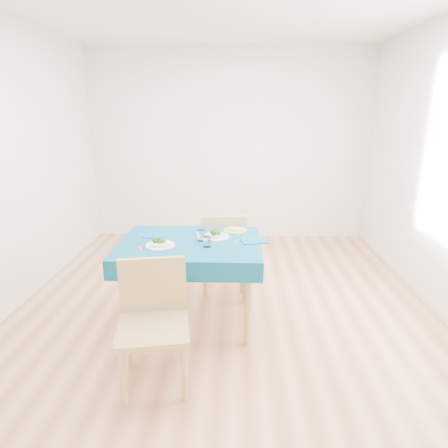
{
  "coord_description": "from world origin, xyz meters",
  "views": [
    {
      "loc": [
        0.11,
        -3.24,
        1.81
      ],
      "look_at": [
        0.0,
        0.0,
        0.85
      ],
      "focal_mm": 30.0,
      "sensor_mm": 36.0,
      "label": 1
    }
  ],
  "objects_px": {
    "chair_far": "(222,237)",
    "bowl_near": "(160,242)",
    "side_plate": "(235,230)",
    "table": "(191,282)",
    "bowl_far": "(216,233)",
    "chair_near": "(152,307)"
  },
  "relations": [
    {
      "from": "chair_far",
      "to": "bowl_near",
      "type": "relative_size",
      "value": 4.66
    },
    {
      "from": "side_plate",
      "to": "bowl_near",
      "type": "bearing_deg",
      "value": -144.58
    },
    {
      "from": "table",
      "to": "bowl_far",
      "type": "bearing_deg",
      "value": 30.28
    },
    {
      "from": "bowl_far",
      "to": "side_plate",
      "type": "height_order",
      "value": "bowl_far"
    },
    {
      "from": "chair_near",
      "to": "bowl_near",
      "type": "xyz_separation_m",
      "value": [
        -0.08,
        0.7,
        0.21
      ]
    },
    {
      "from": "chair_far",
      "to": "chair_near",
      "type": "bearing_deg",
      "value": 65.78
    },
    {
      "from": "table",
      "to": "chair_near",
      "type": "distance_m",
      "value": 0.86
    },
    {
      "from": "bowl_near",
      "to": "bowl_far",
      "type": "xyz_separation_m",
      "value": [
        0.45,
        0.24,
        -0.0
      ]
    },
    {
      "from": "chair_near",
      "to": "bowl_near",
      "type": "height_order",
      "value": "chair_near"
    },
    {
      "from": "table",
      "to": "chair_far",
      "type": "height_order",
      "value": "chair_far"
    },
    {
      "from": "bowl_far",
      "to": "side_plate",
      "type": "distance_m",
      "value": 0.26
    },
    {
      "from": "table",
      "to": "bowl_near",
      "type": "bearing_deg",
      "value": -153.6
    },
    {
      "from": "chair_far",
      "to": "bowl_far",
      "type": "distance_m",
      "value": 0.61
    },
    {
      "from": "chair_near",
      "to": "bowl_near",
      "type": "bearing_deg",
      "value": 86.17
    },
    {
      "from": "table",
      "to": "bowl_near",
      "type": "relative_size",
      "value": 4.9
    },
    {
      "from": "bowl_far",
      "to": "side_plate",
      "type": "bearing_deg",
      "value": 49.4
    },
    {
      "from": "bowl_near",
      "to": "table",
      "type": "bearing_deg",
      "value": 26.4
    },
    {
      "from": "chair_near",
      "to": "side_plate",
      "type": "bearing_deg",
      "value": 54.76
    },
    {
      "from": "table",
      "to": "chair_far",
      "type": "xyz_separation_m",
      "value": [
        0.24,
        0.69,
        0.19
      ]
    },
    {
      "from": "chair_near",
      "to": "side_plate",
      "type": "height_order",
      "value": "chair_near"
    },
    {
      "from": "table",
      "to": "bowl_far",
      "type": "relative_size",
      "value": 4.97
    },
    {
      "from": "table",
      "to": "bowl_near",
      "type": "xyz_separation_m",
      "value": [
        -0.23,
        -0.11,
        0.42
      ]
    }
  ]
}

